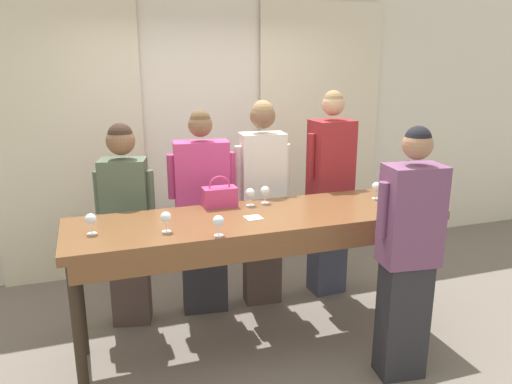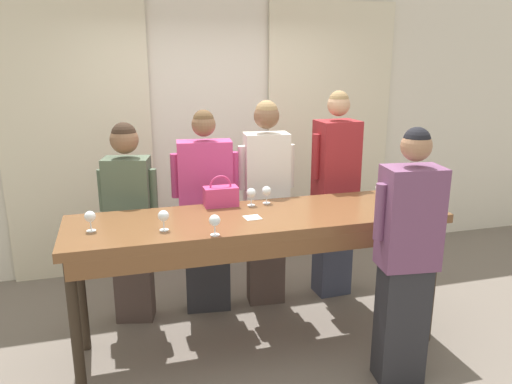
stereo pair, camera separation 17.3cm
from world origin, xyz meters
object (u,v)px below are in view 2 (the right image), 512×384
object	(u,v)px
tasting_bar	(260,229)
guest_striped_shirt	(335,194)
wine_glass_front_left	(380,189)
guest_pink_top	(206,211)
wine_glass_center_left	(90,217)
guest_olive_jacket	(130,219)
wine_glass_center_right	(163,216)
wine_glass_center_mid	(215,221)
wine_glass_front_right	(267,192)
guest_cream_sweater	(266,200)
wine_glass_front_mid	(251,193)
wine_bottle	(410,191)
host_pouring	(407,257)
handbag	(221,196)

from	to	relation	value
tasting_bar	guest_striped_shirt	bearing A→B (deg)	37.22
wine_glass_front_left	guest_pink_top	xyz separation A→B (m)	(-1.28, 0.57, -0.25)
wine_glass_center_left	guest_olive_jacket	bearing A→B (deg)	69.28
tasting_bar	wine_glass_front_left	xyz separation A→B (m)	(1.01, 0.11, 0.20)
wine_glass_center_left	wine_glass_center_right	distance (m)	0.47
guest_pink_top	tasting_bar	bearing A→B (deg)	-68.70
wine_glass_center_left	wine_glass_center_mid	xyz separation A→B (m)	(0.76, -0.30, 0.00)
wine_glass_center_right	wine_glass_center_left	bearing A→B (deg)	165.84
wine_glass_front_right	wine_glass_center_left	xyz separation A→B (m)	(-1.28, -0.29, 0.00)
wine_glass_front_left	guest_pink_top	distance (m)	1.42
tasting_bar	guest_cream_sweater	bearing A→B (deg)	69.36
wine_glass_front_mid	wine_glass_center_left	distance (m)	1.18
guest_pink_top	wine_bottle	bearing A→B (deg)	-28.35
wine_glass_front_left	wine_glass_center_mid	world-z (taller)	same
guest_olive_jacket	guest_striped_shirt	size ratio (longest dim) A/B	0.89
guest_pink_top	host_pouring	size ratio (longest dim) A/B	1.00
wine_glass_front_right	host_pouring	xyz separation A→B (m)	(0.66, -0.92, -0.25)
wine_glass_front_mid	guest_olive_jacket	bearing A→B (deg)	154.69
guest_olive_jacket	guest_striped_shirt	xyz separation A→B (m)	(1.78, -0.00, 0.08)
wine_glass_center_left	guest_cream_sweater	world-z (taller)	guest_cream_sweater
handbag	tasting_bar	bearing A→B (deg)	-55.85
tasting_bar	wine_glass_center_mid	xyz separation A→B (m)	(-0.38, -0.30, 0.19)
handbag	guest_striped_shirt	size ratio (longest dim) A/B	0.14
wine_glass_center_left	guest_cream_sweater	xyz separation A→B (m)	(1.40, 0.69, -0.19)
wine_bottle	handbag	xyz separation A→B (m)	(-1.37, 0.40, -0.04)
handbag	wine_glass_center_mid	distance (m)	0.64
wine_glass_center_left	guest_cream_sweater	size ratio (longest dim) A/B	0.08
wine_glass_front_mid	guest_pink_top	xyz separation A→B (m)	(-0.27, 0.42, -0.25)
wine_glass_center_mid	guest_olive_jacket	world-z (taller)	guest_olive_jacket
host_pouring	wine_glass_center_right	bearing A→B (deg)	160.78
wine_glass_center_right	guest_pink_top	xyz separation A→B (m)	(0.42, 0.80, -0.25)
wine_glass_front_right	guest_pink_top	world-z (taller)	guest_pink_top
wine_glass_front_left	guest_cream_sweater	distance (m)	0.97
tasting_bar	handbag	distance (m)	0.42
wine_bottle	host_pouring	size ratio (longest dim) A/B	0.19
guest_cream_sweater	wine_glass_center_right	bearing A→B (deg)	-139.63
wine_glass_front_right	wine_glass_center_left	size ratio (longest dim) A/B	1.00
wine_glass_front_mid	wine_glass_front_right	size ratio (longest dim) A/B	1.00
wine_glass_center_mid	wine_glass_center_left	bearing A→B (deg)	158.70
wine_glass_center_left	guest_olive_jacket	size ratio (longest dim) A/B	0.08
wine_glass_center_right	guest_pink_top	size ratio (longest dim) A/B	0.08
tasting_bar	guest_cream_sweater	xyz separation A→B (m)	(0.26, 0.68, 0.00)
tasting_bar	wine_glass_front_mid	bearing A→B (deg)	88.16
tasting_bar	handbag	xyz separation A→B (m)	(-0.21, 0.32, 0.18)
guest_olive_jacket	guest_pink_top	world-z (taller)	guest_pink_top
wine_glass_front_right	host_pouring	world-z (taller)	host_pouring
wine_glass_center_mid	host_pouring	world-z (taller)	host_pouring
wine_glass_front_mid	wine_glass_center_mid	bearing A→B (deg)	-125.04
wine_bottle	guest_olive_jacket	size ratio (longest dim) A/B	0.20
guest_striped_shirt	wine_glass_front_left	bearing A→B (deg)	-78.71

